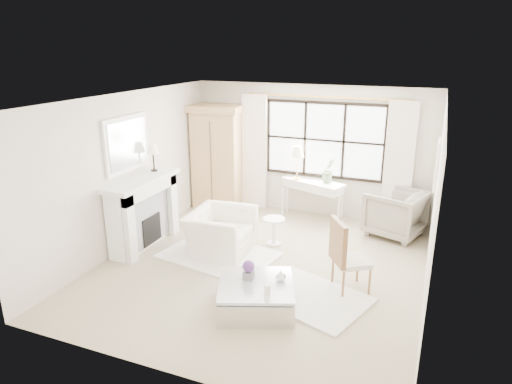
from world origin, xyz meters
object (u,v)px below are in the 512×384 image
(club_armchair, at_px, (220,232))
(console_table, at_px, (312,199))
(armoire, at_px, (217,156))
(coffee_table, at_px, (256,296))

(club_armchair, bearing_deg, console_table, -27.58)
(armoire, xyz_separation_m, club_armchair, (1.10, -2.13, -0.77))
(coffee_table, bearing_deg, armoire, 102.31)
(console_table, bearing_deg, coffee_table, -67.00)
(club_armchair, relative_size, coffee_table, 0.88)
(club_armchair, bearing_deg, armoire, 25.02)
(console_table, bearing_deg, club_armchair, -95.46)
(armoire, distance_m, coffee_table, 4.37)
(console_table, height_order, club_armchair, console_table)
(armoire, bearing_deg, club_armchair, -66.83)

